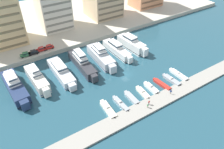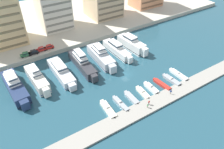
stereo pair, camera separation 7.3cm
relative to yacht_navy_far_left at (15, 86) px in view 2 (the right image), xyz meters
The scene contains 29 objects.
ground_plane 39.95m from the yacht_navy_far_left, 18.53° to the right, with size 400.00×400.00×0.00m, color #234C5B.
quay_promenade 62.58m from the yacht_navy_far_left, 52.82° to the left, with size 180.00×70.00×1.99m, color beige.
pier_dock 48.70m from the yacht_navy_far_left, 39.01° to the right, with size 120.00×5.73×0.61m, color #9E998E.
yacht_navy_far_left is the anchor object (origin of this frame).
yacht_ivory_left 7.76m from the yacht_navy_far_left, ahead, with size 4.87×18.48×8.17m.
yacht_silver_mid_left 16.82m from the yacht_navy_far_left, ahead, with size 4.73×21.08×6.45m.
yacht_charcoal_center_left 25.82m from the yacht_navy_far_left, ahead, with size 4.70×21.99×8.35m.
yacht_silver_center 34.50m from the yacht_navy_far_left, ahead, with size 5.79×20.36×8.23m.
yacht_white_center_right 43.26m from the yacht_navy_far_left, ahead, with size 4.44×19.21×6.83m.
yacht_white_mid_right 51.06m from the yacht_navy_far_left, ahead, with size 5.86×18.02×7.80m.
motorboat_cream_far_left 33.51m from the yacht_navy_far_left, 48.22° to the right, with size 2.57×8.82×1.39m.
motorboat_grey_left 36.94m from the yacht_navy_far_left, 42.78° to the right, with size 1.80×8.27×1.41m.
motorboat_grey_mid_left 40.27m from the yacht_navy_far_left, 37.90° to the right, with size 2.05×7.42×0.86m.
motorboat_cream_center_left 44.22m from the yacht_navy_far_left, 34.12° to the right, with size 2.57×7.23×1.13m.
motorboat_white_center 47.39m from the yacht_navy_far_left, 31.30° to the right, with size 2.12×7.13×1.60m.
motorboat_red_center_right 51.64m from the yacht_navy_far_left, 29.17° to the right, with size 2.27×8.17×1.00m.
motorboat_grey_mid_right 55.83m from the yacht_navy_far_left, 26.95° to the right, with size 2.52×8.22×1.50m.
motorboat_white_right 59.53m from the yacht_navy_far_left, 24.21° to the right, with size 2.14×8.78×1.47m.
car_green_far_left 19.34m from the yacht_navy_far_left, 64.04° to the left, with size 4.20×2.12×1.80m.
car_black_left 20.87m from the yacht_navy_far_left, 55.85° to the left, with size 4.11×1.94×1.80m.
car_red_mid_left 23.60m from the yacht_navy_far_left, 49.66° to the left, with size 4.19×2.10×1.80m.
car_red_center_left 25.95m from the yacht_navy_far_left, 43.76° to the left, with size 4.12×1.96×1.80m.
apartment_block_left 48.71m from the yacht_navy_far_left, 51.75° to the left, with size 14.82×15.15×27.66m.
pedestrian_near_edge 45.93m from the yacht_navy_far_left, 41.39° to the right, with size 0.68×0.27×1.76m.
pedestrian_mid_deck 53.53m from the yacht_navy_far_left, 34.75° to the right, with size 0.47×0.57×1.75m.
pedestrian_far_side 45.58m from the yacht_navy_far_left, 43.22° to the right, with size 0.27×0.63×1.63m.
bollard_west 38.37m from the yacht_navy_far_left, 46.94° to the right, with size 0.20×0.20×0.61m.
bollard_west_mid 45.75m from the yacht_navy_far_left, 37.78° to the right, with size 0.20×0.20×0.61m.
bollard_east_mid 53.96m from the yacht_navy_far_left, 31.28° to the right, with size 0.20×0.20×0.61m.
Camera 2 is at (-40.08, -53.08, 51.85)m, focal length 35.00 mm.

